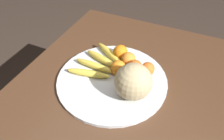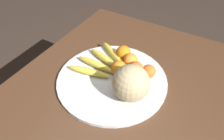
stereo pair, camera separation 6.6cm
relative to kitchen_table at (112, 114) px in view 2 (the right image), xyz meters
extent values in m
cube|color=#4C301E|center=(0.00, 0.00, 0.09)|extent=(1.22, 0.88, 0.04)
cube|color=#4C301E|center=(0.52, -0.36, -0.28)|extent=(0.07, 0.07, 0.69)
cube|color=#4C301E|center=(0.52, 0.36, -0.28)|extent=(0.07, 0.07, 0.69)
cylinder|color=silver|center=(0.08, 0.05, 0.11)|extent=(0.47, 0.47, 0.01)
torus|color=#47382D|center=(0.08, 0.05, 0.12)|extent=(0.47, 0.47, 0.01)
sphere|color=tan|center=(0.03, -0.06, 0.19)|extent=(0.14, 0.14, 0.14)
sphere|color=#473819|center=(0.12, 0.04, 0.14)|extent=(0.02, 0.02, 0.02)
ellipsoid|color=gold|center=(0.21, 0.12, 0.14)|extent=(0.13, 0.18, 0.03)
ellipsoid|color=gold|center=(0.16, 0.13, 0.14)|extent=(0.08, 0.19, 0.03)
ellipsoid|color=gold|center=(0.11, 0.14, 0.14)|extent=(0.04, 0.20, 0.03)
ellipsoid|color=gold|center=(0.05, 0.14, 0.14)|extent=(0.07, 0.19, 0.03)
sphere|color=orange|center=(0.15, -0.03, 0.15)|extent=(0.06, 0.06, 0.06)
sphere|color=orange|center=(0.12, 0.03, 0.15)|extent=(0.07, 0.07, 0.07)
sphere|color=orange|center=(0.22, 0.07, 0.16)|extent=(0.07, 0.07, 0.07)
sphere|color=orange|center=(0.17, -0.08, 0.15)|extent=(0.06, 0.06, 0.06)
sphere|color=orange|center=(0.19, 0.02, 0.15)|extent=(0.06, 0.06, 0.06)
cube|color=white|center=(0.12, 0.00, 0.12)|extent=(0.09, 0.03, 0.00)
camera|label=1|loc=(-0.52, -0.23, 0.78)|focal=35.00mm
camera|label=2|loc=(-0.48, -0.28, 0.78)|focal=35.00mm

